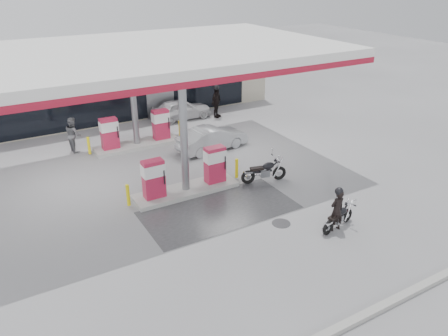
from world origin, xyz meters
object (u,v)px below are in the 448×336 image
(attendant, at_px, (73,134))
(biker_walking, at_px, (216,102))
(pump_island_far, at_px, (136,134))
(parked_motorcycle, at_px, (265,172))
(biker_main, at_px, (337,210))
(main_motorcycle, at_px, (338,218))
(sedan_white, at_px, (181,109))
(hatchback_silver, at_px, (212,138))
(pump_island_near, at_px, (186,177))

(attendant, xyz_separation_m, biker_walking, (9.02, 1.20, 0.08))
(pump_island_far, bearing_deg, parked_motorcycle, -63.11)
(biker_walking, bearing_deg, biker_main, -136.61)
(main_motorcycle, bearing_deg, biker_main, -178.96)
(biker_main, height_order, attendant, attendant)
(biker_walking, bearing_deg, parked_motorcycle, -141.70)
(pump_island_far, xyz_separation_m, sedan_white, (3.98, 2.97, -0.08))
(biker_main, distance_m, hatchback_silver, 8.90)
(pump_island_near, distance_m, attendant, 7.61)
(pump_island_near, xyz_separation_m, sedan_white, (3.98, 8.97, -0.08))
(sedan_white, bearing_deg, pump_island_far, 126.53)
(pump_island_near, relative_size, parked_motorcycle, 2.47)
(main_motorcycle, bearing_deg, pump_island_near, 110.84)
(main_motorcycle, relative_size, parked_motorcycle, 0.85)
(attendant, distance_m, hatchback_silver, 7.09)
(biker_main, xyz_separation_m, parked_motorcycle, (0.02, 4.49, -0.33))
(pump_island_far, bearing_deg, hatchback_silver, -36.63)
(main_motorcycle, bearing_deg, hatchback_silver, 78.81)
(pump_island_far, distance_m, biker_walking, 6.43)
(pump_island_near, bearing_deg, biker_walking, 53.62)
(pump_island_near, relative_size, biker_main, 3.18)
(main_motorcycle, height_order, attendant, attendant)
(pump_island_near, xyz_separation_m, main_motorcycle, (3.61, -5.25, -0.30))
(main_motorcycle, distance_m, biker_walking, 13.68)
(pump_island_near, xyz_separation_m, pump_island_far, (0.00, 6.00, 0.00))
(sedan_white, xyz_separation_m, hatchback_silver, (-0.75, -5.37, -0.01))
(pump_island_near, distance_m, biker_main, 6.31)
(pump_island_far, xyz_separation_m, parked_motorcycle, (3.45, -6.81, -0.23))
(biker_main, bearing_deg, pump_island_near, -55.94)
(sedan_white, xyz_separation_m, biker_walking, (2.06, -0.77, 0.35))
(main_motorcycle, xyz_separation_m, parked_motorcycle, (-0.16, 4.44, 0.07))
(sedan_white, relative_size, attendant, 2.05)
(main_motorcycle, relative_size, sedan_white, 0.48)
(sedan_white, relative_size, hatchback_silver, 0.98)
(sedan_white, distance_m, hatchback_silver, 5.42)
(pump_island_far, xyz_separation_m, biker_main, (3.43, -11.30, 0.10))
(parked_motorcycle, distance_m, sedan_white, 9.79)
(pump_island_far, relative_size, main_motorcycle, 2.89)
(main_motorcycle, distance_m, sedan_white, 14.23)
(biker_walking, bearing_deg, main_motorcycle, -135.89)
(biker_walking, bearing_deg, pump_island_far, 164.35)
(pump_island_far, xyz_separation_m, main_motorcycle, (3.61, -11.25, -0.30))
(hatchback_silver, bearing_deg, pump_island_near, 131.30)
(sedan_white, bearing_deg, biker_main, 177.58)
(biker_main, relative_size, attendant, 0.90)
(biker_main, xyz_separation_m, biker_walking, (2.61, 13.50, 0.17))
(hatchback_silver, bearing_deg, sedan_white, -14.74)
(pump_island_far, bearing_deg, biker_walking, 20.01)
(parked_motorcycle, bearing_deg, hatchback_silver, 106.87)
(main_motorcycle, xyz_separation_m, biker_main, (-0.18, -0.05, 0.40))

